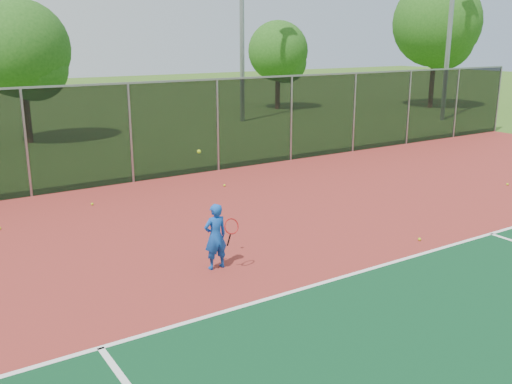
% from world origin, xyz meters
% --- Properties ---
extents(court_apron, '(30.00, 20.00, 0.02)m').
position_xyz_m(court_apron, '(0.00, 2.00, 0.01)').
color(court_apron, maroon).
rests_on(court_apron, ground).
extents(fence_back, '(30.00, 0.06, 3.03)m').
position_xyz_m(fence_back, '(0.00, 12.00, 1.56)').
color(fence_back, black).
rests_on(fence_back, court_apron).
extents(tennis_player, '(0.59, 0.57, 2.34)m').
position_xyz_m(tennis_player, '(-4.17, 4.67, 0.67)').
color(tennis_player, '#134CB3').
rests_on(tennis_player, court_apron).
extents(practice_ball_0, '(0.07, 0.07, 0.07)m').
position_xyz_m(practice_ball_0, '(-4.85, 10.18, 0.06)').
color(practice_ball_0, '#A8C617').
rests_on(practice_ball_0, court_apron).
extents(practice_ball_1, '(0.07, 0.07, 0.07)m').
position_xyz_m(practice_ball_1, '(-0.93, 9.99, 0.06)').
color(practice_ball_1, '#A8C617').
rests_on(practice_ball_1, court_apron).
extents(practice_ball_3, '(0.07, 0.07, 0.07)m').
position_xyz_m(practice_ball_3, '(0.31, 3.58, 0.06)').
color(practice_ball_3, '#A8C617').
rests_on(practice_ball_3, court_apron).
extents(practice_ball_4, '(0.07, 0.07, 0.07)m').
position_xyz_m(practice_ball_4, '(-7.27, 9.39, 0.06)').
color(practice_ball_4, '#A8C617').
rests_on(practice_ball_4, court_apron).
extents(practice_ball_5, '(0.07, 0.07, 0.07)m').
position_xyz_m(practice_ball_5, '(6.28, 5.47, 0.06)').
color(practice_ball_5, '#A8C617').
rests_on(practice_ball_5, court_apron).
extents(tree_back_left, '(4.00, 4.00, 5.88)m').
position_xyz_m(tree_back_left, '(-4.04, 20.91, 3.69)').
color(tree_back_left, '#371F14').
rests_on(tree_back_left, ground).
extents(tree_back_mid, '(3.63, 3.63, 5.34)m').
position_xyz_m(tree_back_mid, '(11.54, 24.78, 3.35)').
color(tree_back_mid, '#371F14').
rests_on(tree_back_mid, ground).
extents(tree_back_right, '(5.36, 5.36, 7.87)m').
position_xyz_m(tree_back_right, '(20.06, 20.05, 4.94)').
color(tree_back_right, '#371F14').
rests_on(tree_back_right, ground).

